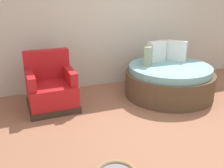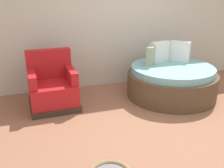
{
  "view_description": "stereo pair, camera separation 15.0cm",
  "coord_description": "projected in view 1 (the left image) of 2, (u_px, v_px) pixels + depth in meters",
  "views": [
    {
      "loc": [
        -1.97,
        -2.86,
        1.91
      ],
      "look_at": [
        -0.65,
        0.61,
        0.55
      ],
      "focal_mm": 41.69,
      "sensor_mm": 36.0,
      "label": 1
    },
    {
      "loc": [
        -1.83,
        -2.91,
        1.91
      ],
      "look_at": [
        -0.65,
        0.61,
        0.55
      ],
      "focal_mm": 41.69,
      "sensor_mm": 36.0,
      "label": 2
    }
  ],
  "objects": [
    {
      "name": "ground_plane",
      "position": [
        168.0,
        128.0,
        3.83
      ],
      "size": [
        8.0,
        8.0,
        0.02
      ],
      "primitive_type": "cube",
      "color": "#936047"
    },
    {
      "name": "back_wall",
      "position": [
        115.0,
        20.0,
        5.25
      ],
      "size": [
        8.0,
        0.12,
        2.65
      ],
      "primitive_type": "cube",
      "color": "beige",
      "rests_on": "ground_plane"
    },
    {
      "name": "round_daybed",
      "position": [
        169.0,
        79.0,
        4.91
      ],
      "size": [
        1.65,
        1.65,
        0.97
      ],
      "color": "brown",
      "rests_on": "ground_plane"
    },
    {
      "name": "red_armchair",
      "position": [
        51.0,
        89.0,
        4.39
      ],
      "size": [
        0.81,
        0.81,
        0.94
      ],
      "color": "#38281E",
      "rests_on": "ground_plane"
    }
  ]
}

